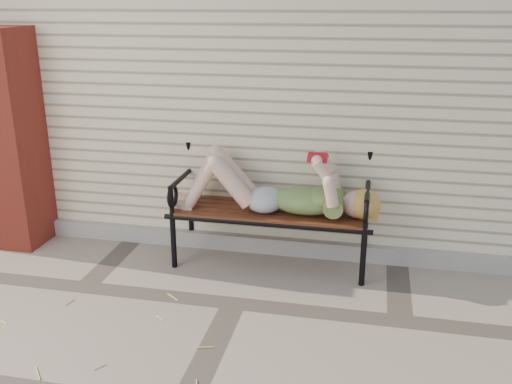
# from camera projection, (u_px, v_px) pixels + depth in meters

# --- Properties ---
(ground) EXTENTS (80.00, 80.00, 0.00)m
(ground) POSITION_uv_depth(u_px,v_px,m) (234.00, 303.00, 4.39)
(ground) COLOR gray
(ground) RESTS_ON ground
(house_wall) EXTENTS (8.00, 4.00, 3.00)m
(house_wall) POSITION_uv_depth(u_px,v_px,m) (294.00, 63.00, 6.68)
(house_wall) COLOR beige
(house_wall) RESTS_ON ground
(foundation_strip) EXTENTS (8.00, 0.10, 0.15)m
(foundation_strip) POSITION_uv_depth(u_px,v_px,m) (259.00, 244.00, 5.26)
(foundation_strip) COLOR #A9A398
(foundation_strip) RESTS_ON ground
(brick_pillar) EXTENTS (0.50, 0.50, 2.00)m
(brick_pillar) POSITION_uv_depth(u_px,v_px,m) (8.00, 140.00, 5.21)
(brick_pillar) COLOR #B03627
(brick_pillar) RESTS_ON ground
(garden_bench) EXTENTS (1.83, 0.73, 1.18)m
(garden_bench) POSITION_uv_depth(u_px,v_px,m) (273.00, 188.00, 4.95)
(garden_bench) COLOR black
(garden_bench) RESTS_ON ground
(reading_woman) EXTENTS (1.73, 0.39, 0.54)m
(reading_woman) POSITION_uv_depth(u_px,v_px,m) (272.00, 189.00, 4.80)
(reading_woman) COLOR #0A3D47
(reading_woman) RESTS_ON ground
(straw_scatter) EXTENTS (2.81, 1.75, 0.01)m
(straw_scatter) POSITION_uv_depth(u_px,v_px,m) (111.00, 355.00, 3.75)
(straw_scatter) COLOR #E8DA71
(straw_scatter) RESTS_ON ground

